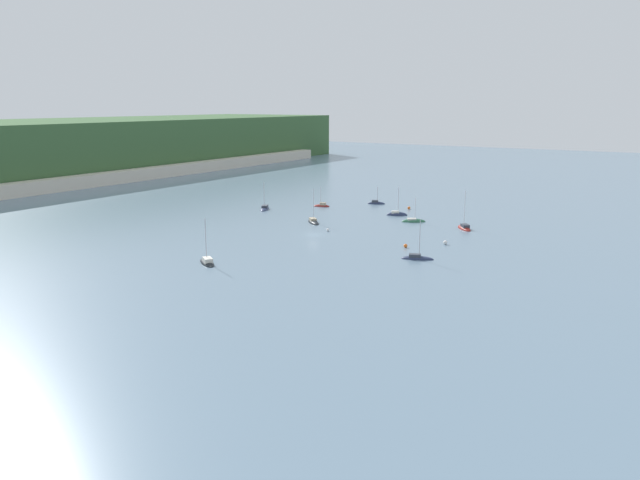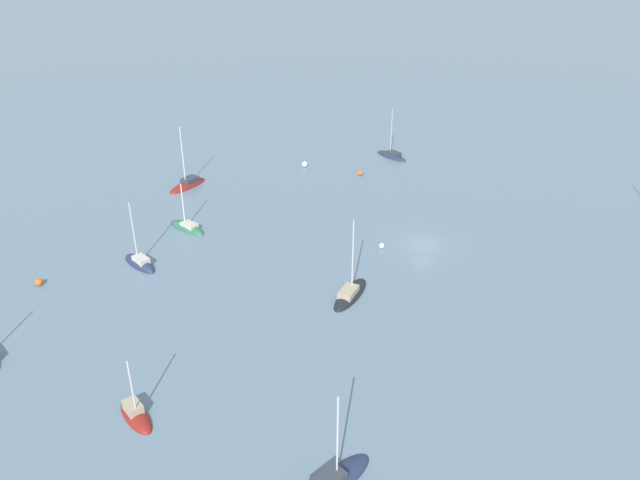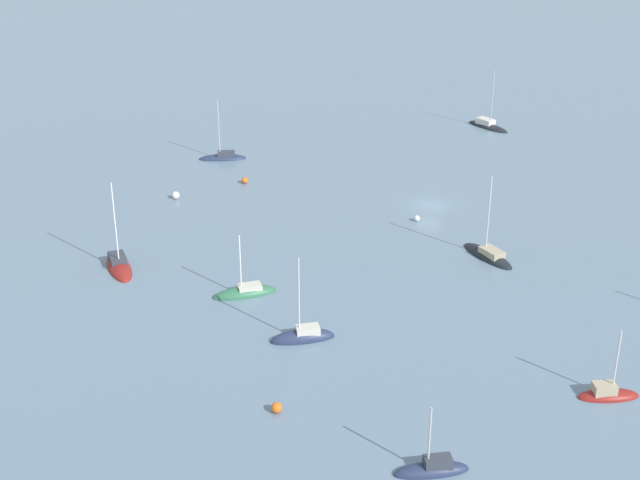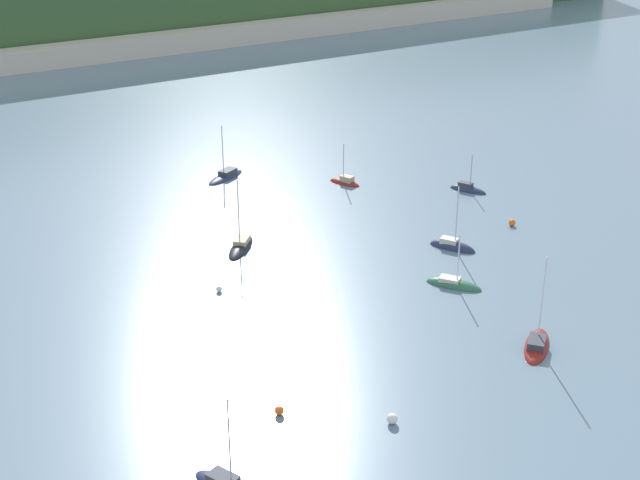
# 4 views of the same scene
# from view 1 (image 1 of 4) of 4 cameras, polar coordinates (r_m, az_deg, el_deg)

# --- Properties ---
(ground_plane) EXTENTS (600.00, 600.00, 0.00)m
(ground_plane) POSITION_cam_1_polar(r_m,az_deg,el_deg) (140.28, -0.60, 0.48)
(ground_plane) COLOR slate
(shore_town_strip) EXTENTS (335.81, 6.00, 4.36)m
(shore_town_strip) POSITION_cam_1_polar(r_m,az_deg,el_deg) (219.66, -25.96, 4.16)
(shore_town_strip) COLOR beige
(shore_town_strip) RESTS_ON ground_plane
(sailboat_0) EXTENTS (7.38, 5.14, 8.21)m
(sailboat_0) POSITION_cam_1_polar(r_m,az_deg,el_deg) (174.67, -5.08, 2.85)
(sailboat_0) COLOR #232D4C
(sailboat_0) RESTS_ON ground_plane
(sailboat_1) EXTENTS (6.67, 5.86, 9.72)m
(sailboat_1) POSITION_cam_1_polar(r_m,az_deg,el_deg) (150.83, 13.05, 1.05)
(sailboat_1) COLOR maroon
(sailboat_1) RESTS_ON ground_plane
(sailboat_2) EXTENTS (6.33, 6.46, 9.13)m
(sailboat_2) POSITION_cam_1_polar(r_m,az_deg,el_deg) (154.50, -0.61, 1.64)
(sailboat_2) COLOR black
(sailboat_2) RESTS_ON ground_plane
(sailboat_3) EXTENTS (4.05, 6.48, 8.39)m
(sailboat_3) POSITION_cam_1_polar(r_m,az_deg,el_deg) (119.93, 8.87, -1.69)
(sailboat_3) COLOR #232D4C
(sailboat_3) RESTS_ON ground_plane
(sailboat_4) EXTENTS (4.83, 6.01, 6.77)m
(sailboat_4) POSITION_cam_1_polar(r_m,az_deg,el_deg) (157.34, 8.54, 1.68)
(sailboat_4) COLOR #2D6647
(sailboat_4) RESTS_ON ground_plane
(sailboat_5) EXTENTS (3.46, 5.31, 5.84)m
(sailboat_5) POSITION_cam_1_polar(r_m,az_deg,el_deg) (184.00, 5.16, 3.33)
(sailboat_5) COLOR #232D4C
(sailboat_5) RESTS_ON ground_plane
(sailboat_6) EXTENTS (5.92, 7.06, 8.99)m
(sailboat_6) POSITION_cam_1_polar(r_m,az_deg,el_deg) (117.30, -10.27, -2.04)
(sailboat_6) COLOR black
(sailboat_6) RESTS_ON ground_plane
(sailboat_7) EXTENTS (4.09, 5.65, 8.49)m
(sailboat_7) POSITION_cam_1_polar(r_m,az_deg,el_deg) (165.90, 7.04, 2.29)
(sailboat_7) COLOR #232D4C
(sailboat_7) RESTS_ON ground_plane
(sailboat_8) EXTENTS (3.19, 5.00, 6.28)m
(sailboat_8) POSITION_cam_1_polar(r_m,az_deg,el_deg) (178.88, 0.16, 3.13)
(sailboat_8) COLOR maroon
(sailboat_8) RESTS_ON ground_plane
(mooring_buoy_0) EXTENTS (0.78, 0.78, 0.78)m
(mooring_buoy_0) POSITION_cam_1_polar(r_m,az_deg,el_deg) (129.03, 7.83, -0.52)
(mooring_buoy_0) COLOR orange
(mooring_buoy_0) RESTS_ON ground_plane
(mooring_buoy_1) EXTENTS (0.66, 0.66, 0.66)m
(mooring_buoy_1) POSITION_cam_1_polar(r_m,az_deg,el_deg) (144.15, 0.72, 0.94)
(mooring_buoy_1) COLOR white
(mooring_buoy_1) RESTS_ON ground_plane
(mooring_buoy_2) EXTENTS (0.89, 0.89, 0.89)m
(mooring_buoy_2) POSITION_cam_1_polar(r_m,az_deg,el_deg) (133.14, 11.38, -0.23)
(mooring_buoy_2) COLOR white
(mooring_buoy_2) RESTS_ON ground_plane
(mooring_buoy_3) EXTENTS (0.82, 0.82, 0.82)m
(mooring_buoy_3) POSITION_cam_1_polar(r_m,az_deg,el_deg) (175.73, 8.14, 2.93)
(mooring_buoy_3) COLOR orange
(mooring_buoy_3) RESTS_ON ground_plane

